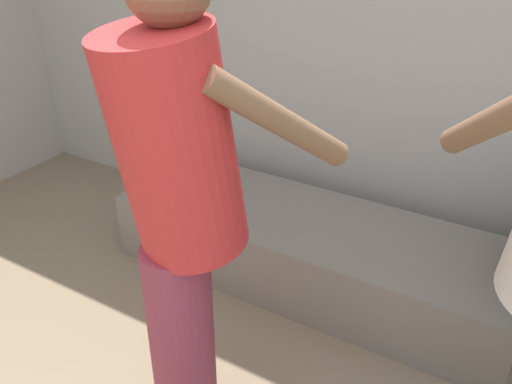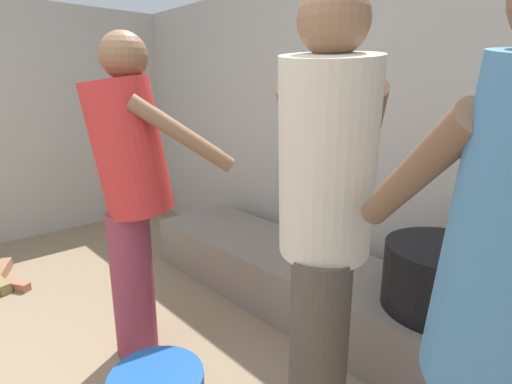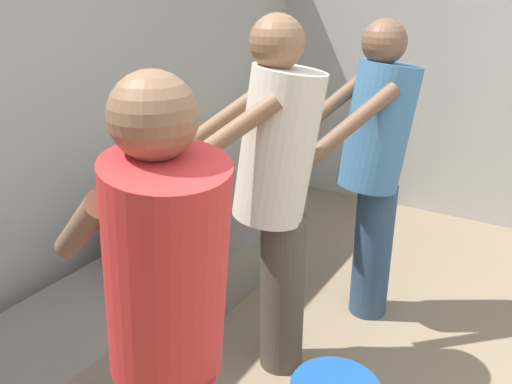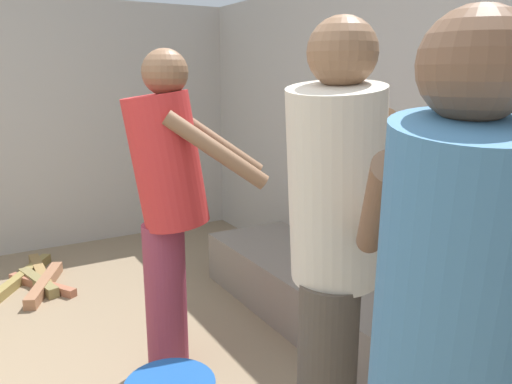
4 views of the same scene
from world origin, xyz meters
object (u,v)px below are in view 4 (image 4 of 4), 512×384
Objects in this scene: cooking_pot_main at (494,321)px; cook_in_red_shirt at (169,197)px; cook_in_blue_shirt at (448,357)px; cook_in_cream_shirt at (335,238)px.

cooking_pot_main is 0.49× the size of cook_in_red_shirt.
cook_in_blue_shirt reaches higher than cook_in_red_shirt.
cook_in_red_shirt is 0.97m from cook_in_cream_shirt.
cook_in_blue_shirt is at bearing -61.70° from cooking_pot_main.
cooking_pot_main is 1.47m from cook_in_red_shirt.
cook_in_red_shirt is at bearing -138.34° from cooking_pot_main.
cook_in_cream_shirt is (-0.11, -0.73, 0.43)m from cooking_pot_main.
cook_in_red_shirt is (-1.06, -0.94, 0.40)m from cooking_pot_main.
cook_in_red_shirt is 1.56m from cook_in_blue_shirt.
cook_in_cream_shirt is at bearing 161.17° from cook_in_blue_shirt.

